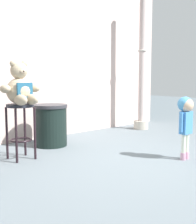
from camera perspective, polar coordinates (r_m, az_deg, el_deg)
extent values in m
plane|color=slate|center=(4.03, 6.38, -9.59)|extent=(24.00, 24.00, 0.00)
cube|color=beige|center=(5.71, -11.59, 12.21)|extent=(6.34, 0.30, 3.38)
cylinder|color=#20222A|center=(4.21, -14.58, 1.18)|extent=(0.37, 0.37, 0.04)
cylinder|color=black|center=(4.08, -15.24, -4.41)|extent=(0.03, 0.03, 0.72)
cylinder|color=black|center=(4.21, -11.89, -3.98)|extent=(0.03, 0.03, 0.72)
cylinder|color=black|center=(4.32, -16.91, -3.85)|extent=(0.03, 0.03, 0.72)
cylinder|color=black|center=(4.44, -13.69, -3.46)|extent=(0.03, 0.03, 0.72)
torus|color=black|center=(4.28, -14.40, -5.16)|extent=(0.30, 0.30, 0.02)
sphere|color=tan|center=(4.19, -14.66, 3.86)|extent=(0.35, 0.35, 0.35)
cube|color=#1E5271|center=(4.07, -13.71, 3.93)|extent=(0.22, 0.03, 0.21)
sphere|color=tan|center=(4.19, -14.77, 7.61)|extent=(0.23, 0.23, 0.23)
ellipsoid|color=tan|center=(4.10, -14.14, 7.46)|extent=(0.10, 0.07, 0.07)
sphere|color=black|center=(4.08, -13.96, 7.50)|extent=(0.03, 0.03, 0.03)
sphere|color=tan|center=(4.16, -15.79, 8.84)|extent=(0.09, 0.09, 0.09)
sphere|color=tan|center=(4.23, -13.84, 8.86)|extent=(0.09, 0.09, 0.09)
ellipsoid|color=tan|center=(4.07, -17.18, 4.20)|extent=(0.12, 0.20, 0.11)
ellipsoid|color=tan|center=(4.27, -11.95, 4.46)|extent=(0.12, 0.20, 0.11)
ellipsoid|color=tan|center=(4.01, -14.51, 2.23)|extent=(0.12, 0.30, 0.14)
ellipsoid|color=tan|center=(4.09, -12.53, 2.36)|extent=(0.12, 0.30, 0.14)
cylinder|color=#CA92AB|center=(4.30, 15.84, -8.09)|extent=(0.07, 0.07, 0.10)
cylinder|color=silver|center=(4.26, 15.92, -5.76)|extent=(0.05, 0.05, 0.26)
cylinder|color=#CA92AB|center=(4.37, 16.44, -7.87)|extent=(0.07, 0.07, 0.10)
cylinder|color=silver|center=(4.33, 16.51, -5.58)|extent=(0.05, 0.05, 0.26)
cube|color=#4386CD|center=(4.24, 16.34, -1.95)|extent=(0.18, 0.10, 0.31)
cylinder|color=#4386CD|center=(4.15, 15.52, -1.91)|extent=(0.04, 0.04, 0.26)
cylinder|color=#4386CD|center=(4.34, 17.14, -1.59)|extent=(0.04, 0.04, 0.26)
sphere|color=#D8B293|center=(4.22, 16.45, 1.30)|extent=(0.19, 0.19, 0.19)
sphere|color=#4790C4|center=(4.23, 16.18, 1.45)|extent=(0.20, 0.20, 0.20)
cylinder|color=black|center=(4.99, -8.99, -2.78)|extent=(0.53, 0.53, 0.63)
cylinder|color=#2D2D33|center=(4.94, -9.06, 1.12)|extent=(0.56, 0.56, 0.05)
cylinder|color=#B4AC9C|center=(6.61, 8.15, -2.43)|extent=(0.31, 0.31, 0.18)
cylinder|color=#B19E9A|center=(6.54, 8.36, 10.24)|extent=(0.13, 0.13, 2.73)
torus|color=#ADA89E|center=(6.55, 8.38, 11.43)|extent=(0.18, 0.18, 0.04)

